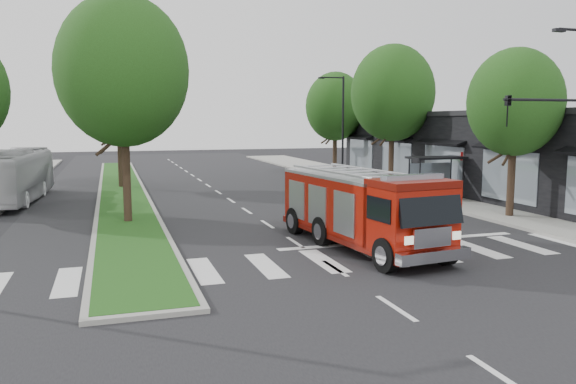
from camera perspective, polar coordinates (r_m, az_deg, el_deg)
name	(u,v)px	position (r m, az deg, el deg)	size (l,w,h in m)	color
ground	(295,243)	(21.68, 0.74, -5.16)	(140.00, 140.00, 0.00)	black
sidewalk_right	(435,195)	(35.97, 14.75, -0.30)	(5.00, 80.00, 0.15)	gray
median	(122,191)	(38.37, -16.49, 0.10)	(3.00, 50.00, 0.15)	gray
storefront_row	(498,155)	(38.35, 20.57, 3.57)	(8.00, 30.00, 5.00)	black
bus_shelter	(435,166)	(33.52, 14.67, 2.54)	(3.20, 1.60, 2.61)	black
tree_right_near	(515,102)	(28.62, 22.06, 8.43)	(4.40, 4.40, 8.05)	black
tree_right_mid	(393,93)	(38.67, 10.58, 9.85)	(5.60, 5.60, 9.72)	black
tree_right_far	(335,106)	(47.70, 4.82, 8.65)	(5.00, 5.00, 8.73)	black
tree_median_near	(123,71)	(26.18, -16.44, 11.68)	(5.80, 5.80, 10.16)	black
tree_median_far	(118,93)	(40.13, -16.89, 9.56)	(5.60, 5.60, 9.72)	black
streetlight_right_near	(574,121)	(23.25, 27.03, 6.48)	(4.08, 0.22, 8.00)	black
streetlight_right_far	(341,123)	(43.55, 5.42, 6.99)	(2.11, 0.20, 8.00)	black
fire_engine	(361,209)	(20.81, 7.42, -1.74)	(3.58, 8.84, 2.98)	#590B04
city_bus	(14,176)	(35.89, -26.10, 1.50)	(2.55, 10.90, 3.04)	#AFAFB4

